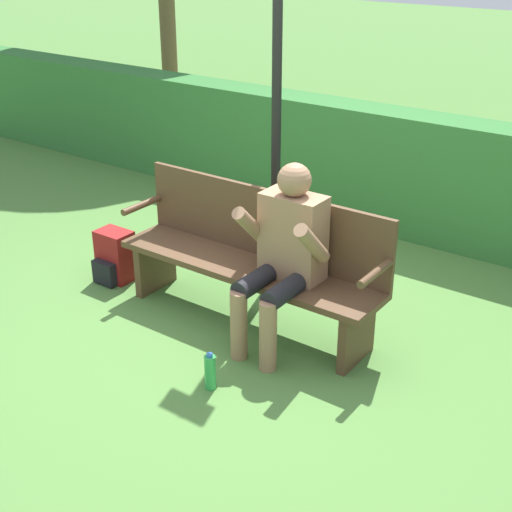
% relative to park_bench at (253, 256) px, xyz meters
% --- Properties ---
extents(ground_plane, '(40.00, 40.00, 0.00)m').
position_rel_park_bench_xyz_m(ground_plane, '(0.00, -0.07, -0.48)').
color(ground_plane, '#4C7A38').
extents(hedge_back, '(12.00, 0.41, 1.07)m').
position_rel_park_bench_xyz_m(hedge_back, '(0.00, 2.05, 0.06)').
color(hedge_back, '#337033').
rests_on(hedge_back, ground).
extents(park_bench, '(1.96, 0.43, 0.93)m').
position_rel_park_bench_xyz_m(park_bench, '(0.00, 0.00, 0.00)').
color(park_bench, '#513823').
rests_on(park_bench, ground).
extents(person_seated, '(0.54, 0.60, 1.21)m').
position_rel_park_bench_xyz_m(person_seated, '(0.34, -0.13, 0.19)').
color(person_seated, '#997051').
rests_on(person_seated, ground).
extents(backpack, '(0.27, 0.26, 0.40)m').
position_rel_park_bench_xyz_m(backpack, '(-1.22, -0.15, -0.29)').
color(backpack, maroon).
rests_on(backpack, ground).
extents(water_bottle, '(0.07, 0.07, 0.24)m').
position_rel_park_bench_xyz_m(water_bottle, '(0.29, -0.83, -0.36)').
color(water_bottle, green).
rests_on(water_bottle, ground).
extents(signpost, '(0.33, 0.09, 2.84)m').
position_rel_park_bench_xyz_m(signpost, '(-0.20, 0.56, 1.11)').
color(signpost, black).
rests_on(signpost, ground).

